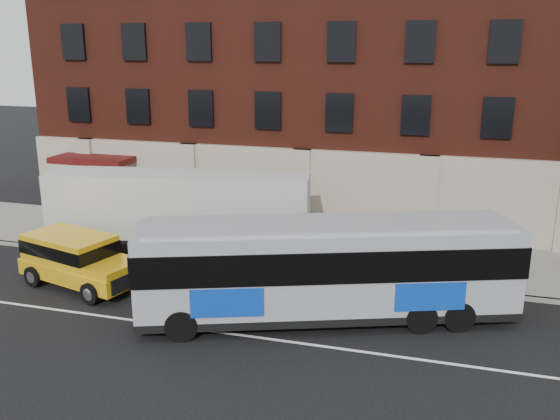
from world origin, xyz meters
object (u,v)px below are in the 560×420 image
(shipping_container, at_px, (179,216))
(yellow_suv, at_px, (76,257))
(sign_pole, at_px, (86,221))
(city_bus, at_px, (328,267))

(shipping_container, bearing_deg, yellow_suv, -121.03)
(sign_pole, xyz_separation_m, shipping_container, (4.27, 0.67, 0.40))
(shipping_container, bearing_deg, city_bus, -30.46)
(sign_pole, height_order, city_bus, city_bus)
(sign_pole, distance_m, yellow_suv, 3.88)
(yellow_suv, height_order, shipping_container, shipping_container)
(yellow_suv, distance_m, shipping_container, 4.82)
(city_bus, height_order, shipping_container, shipping_container)
(city_bus, relative_size, shipping_container, 1.11)
(city_bus, distance_m, yellow_suv, 9.96)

